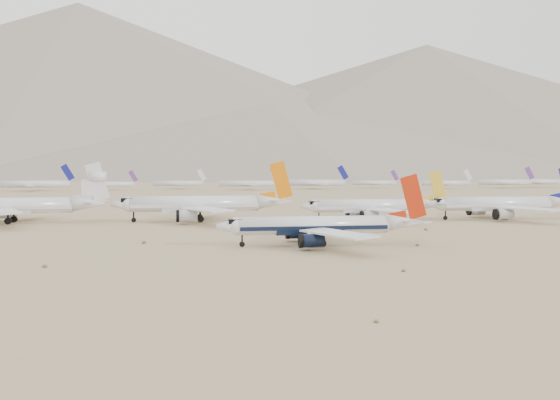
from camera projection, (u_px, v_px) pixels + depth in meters
name	position (u px, v px, depth m)	size (l,w,h in m)	color
ground	(300.00, 249.00, 120.30)	(7000.00, 7000.00, 0.00)	olive
main_airliner	(322.00, 226.00, 126.41)	(41.30, 40.34, 14.58)	silver
row2_navy_widebody	(502.00, 204.00, 190.37)	(46.54, 45.51, 16.56)	silver
row2_gold_tail	(374.00, 206.00, 185.88)	(42.71, 41.77, 15.21)	silver
row2_orange_tail	(202.00, 204.00, 182.64)	(50.09, 49.00, 17.87)	silver
row2_white_trijet	(15.00, 205.00, 176.31)	(49.42, 48.30, 17.51)	silver
distant_storage_row	(277.00, 183.00, 451.77)	(619.10, 65.37, 16.00)	silver
mountain_range	(214.00, 105.00, 1746.81)	(7354.00, 3024.00, 470.00)	slate
foothills	(451.00, 142.00, 1284.00)	(4637.50, 1395.00, 155.00)	slate
desert_scrub	(194.00, 269.00, 95.45)	(233.60, 121.67, 0.63)	brown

